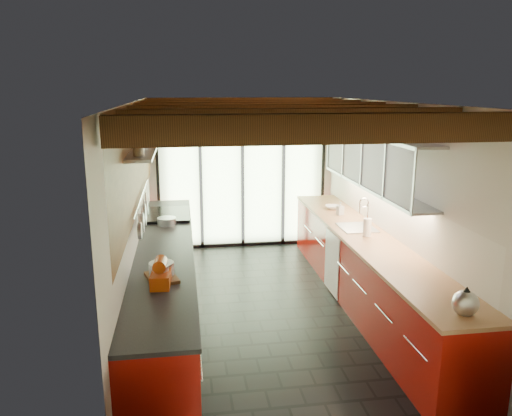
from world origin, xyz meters
name	(u,v)px	position (x,y,z in m)	size (l,w,h in m)	color
ground	(269,310)	(0.00, 0.00, 0.00)	(5.50, 5.50, 0.00)	black
room_shell	(270,183)	(0.00, 0.00, 1.65)	(5.50, 5.50, 5.50)	silver
ceiling_beams	(265,113)	(0.00, 0.38, 2.46)	(3.14, 5.06, 4.90)	#593316
glass_door	(242,154)	(0.00, 2.69, 1.66)	(2.95, 0.10, 2.90)	#C6EAAD
left_counter	(166,282)	(-1.28, 0.00, 0.46)	(0.68, 5.00, 0.92)	#9E130B
range_stove	(169,245)	(-1.28, 1.45, 0.47)	(0.66, 0.90, 0.97)	silver
right_counter	(366,271)	(1.27, 0.00, 0.46)	(0.68, 5.00, 0.92)	#9E130B
sink_assembly	(358,225)	(1.29, 0.40, 0.96)	(0.45, 0.52, 0.43)	silver
upper_cabinets_right	(375,161)	(1.43, 0.30, 1.85)	(0.34, 3.00, 3.00)	silver
left_wall_fixtures	(145,165)	(-1.47, 0.14, 1.88)	(0.28, 2.60, 0.96)	silver
stand_mixer	(161,274)	(-1.27, -1.24, 1.03)	(0.20, 0.33, 0.29)	#C0430F
pot_large	(162,270)	(-1.27, -1.03, 1.00)	(0.25, 0.25, 0.16)	silver
pot_small	(167,221)	(-1.27, 0.96, 0.97)	(0.26, 0.26, 0.10)	silver
cutting_board	(162,278)	(-1.27, -1.07, 0.94)	(0.27, 0.38, 0.03)	brown
kettle	(466,302)	(1.27, -2.25, 1.03)	(0.23, 0.28, 0.26)	silver
paper_towel	(367,228)	(1.27, 0.02, 1.04)	(0.13, 0.13, 0.28)	white
soap_bottle	(340,208)	(1.27, 1.13, 1.02)	(0.09, 0.09, 0.20)	silver
bowl	(333,207)	(1.27, 1.50, 0.95)	(0.23, 0.23, 0.06)	silver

